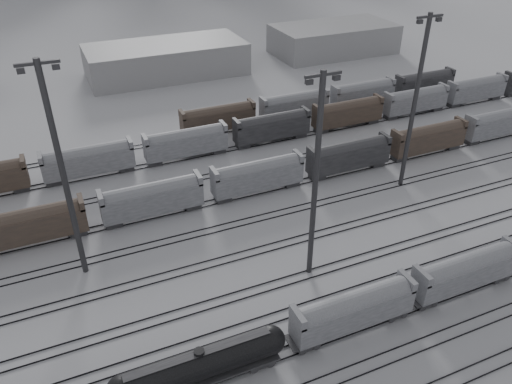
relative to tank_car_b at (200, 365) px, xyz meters
name	(u,v)px	position (x,y,z in m)	size (l,w,h in m)	color
ground	(310,352)	(11.77, -1.00, -2.60)	(900.00, 900.00, 0.00)	silver
tracks	(247,256)	(11.77, 16.50, -2.52)	(220.00, 71.50, 0.16)	black
tank_car_b	(200,365)	(0.00, 0.00, 0.00)	(18.20, 3.03, 4.50)	black
hopper_car_a	(353,309)	(17.55, 0.00, 0.60)	(14.49, 2.88, 5.18)	black
hopper_car_b	(466,270)	(33.43, 0.00, 0.59)	(14.44, 2.87, 5.16)	black
light_mast_b	(63,171)	(-8.39, 22.20, 12.15)	(4.45, 0.71, 27.80)	#343436
light_mast_c	(316,177)	(18.03, 10.56, 11.53)	(4.26, 0.68, 26.64)	#343436
light_mast_d	(415,101)	(42.59, 23.76, 12.02)	(4.41, 0.71, 27.56)	#343436
bg_string_near	(258,177)	(19.77, 31.00, 0.20)	(151.00, 3.00, 5.60)	gray
bg_string_mid	(272,128)	(29.77, 47.00, 0.20)	(151.00, 3.00, 5.60)	black
bg_string_far	(329,100)	(47.27, 55.00, 0.20)	(66.00, 3.00, 5.60)	brown
warehouse_mid	(166,59)	(21.77, 94.00, 1.40)	(40.00, 18.00, 8.00)	gray
warehouse_right	(334,39)	(71.77, 94.00, 1.40)	(35.00, 18.00, 8.00)	gray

